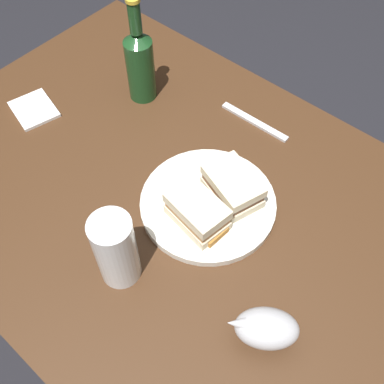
{
  "coord_description": "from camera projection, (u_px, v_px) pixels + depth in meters",
  "views": [
    {
      "loc": [
        -0.38,
        0.39,
        1.48
      ],
      "look_at": [
        -0.03,
        -0.01,
        0.73
      ],
      "focal_mm": 42.7,
      "sensor_mm": 36.0,
      "label": 1
    }
  ],
  "objects": [
    {
      "name": "fork",
      "position": [
        255.0,
        122.0,
        1.07
      ],
      "size": [
        0.18,
        0.02,
        0.01
      ],
      "primitive_type": "cube",
      "rotation": [
        0.0,
        0.0,
        3.16
      ],
      "color": "silver",
      "rests_on": "dining_table"
    },
    {
      "name": "potato_wedge_back",
      "position": [
        207.0,
        224.0,
        0.88
      ],
      "size": [
        0.05,
        0.05,
        0.02
      ],
      "primitive_type": "cube",
      "rotation": [
        0.0,
        0.0,
        0.74
      ],
      "color": "#B77F33",
      "rests_on": "plate"
    },
    {
      "name": "pint_glass",
      "position": [
        116.0,
        252.0,
        0.79
      ],
      "size": [
        0.07,
        0.07,
        0.16
      ],
      "color": "white",
      "rests_on": "dining_table"
    },
    {
      "name": "napkin",
      "position": [
        34.0,
        109.0,
        1.09
      ],
      "size": [
        0.13,
        0.11,
        0.01
      ],
      "primitive_type": "cube",
      "rotation": [
        0.0,
        0.0,
        -0.26
      ],
      "color": "white",
      "rests_on": "dining_table"
    },
    {
      "name": "potato_wedge_left_edge",
      "position": [
        215.0,
        234.0,
        0.87
      ],
      "size": [
        0.03,
        0.05,
        0.02
      ],
      "primitive_type": "cube",
      "rotation": [
        0.0,
        0.0,
        4.63
      ],
      "color": "#AD702D",
      "rests_on": "plate"
    },
    {
      "name": "sandwich_half_right",
      "position": [
        233.0,
        187.0,
        0.91
      ],
      "size": [
        0.14,
        0.11,
        0.06
      ],
      "color": "beige",
      "rests_on": "plate"
    },
    {
      "name": "ground_plane",
      "position": [
        182.0,
        315.0,
        1.53
      ],
      "size": [
        6.0,
        6.0,
        0.0
      ],
      "primitive_type": "plane",
      "color": "black"
    },
    {
      "name": "potato_wedge_front",
      "position": [
        216.0,
        215.0,
        0.89
      ],
      "size": [
        0.05,
        0.06,
        0.02
      ],
      "primitive_type": "cube",
      "rotation": [
        0.0,
        0.0,
        4.21
      ],
      "color": "#B77F33",
      "rests_on": "plate"
    },
    {
      "name": "cider_bottle",
      "position": [
        140.0,
        62.0,
        1.05
      ],
      "size": [
        0.07,
        0.07,
        0.26
      ],
      "color": "#19421E",
      "rests_on": "dining_table"
    },
    {
      "name": "plate",
      "position": [
        208.0,
        203.0,
        0.93
      ],
      "size": [
        0.28,
        0.28,
        0.02
      ],
      "primitive_type": "cylinder",
      "color": "silver",
      "rests_on": "dining_table"
    },
    {
      "name": "dining_table",
      "position": [
        180.0,
        269.0,
        1.24
      ],
      "size": [
        1.23,
        0.83,
        0.7
      ],
      "primitive_type": "cube",
      "color": "#422816",
      "rests_on": "ground"
    },
    {
      "name": "sandwich_half_left",
      "position": [
        197.0,
        212.0,
        0.87
      ],
      "size": [
        0.13,
        0.09,
        0.06
      ],
      "color": "beige",
      "rests_on": "plate"
    },
    {
      "name": "gravy_boat",
      "position": [
        266.0,
        328.0,
        0.75
      ],
      "size": [
        0.13,
        0.12,
        0.07
      ],
      "color": "#B7B7BC",
      "rests_on": "dining_table"
    },
    {
      "name": "potato_wedge_middle",
      "position": [
        231.0,
        205.0,
        0.91
      ],
      "size": [
        0.05,
        0.05,
        0.02
      ],
      "primitive_type": "cube",
      "rotation": [
        0.0,
        0.0,
        4.02
      ],
      "color": "gold",
      "rests_on": "plate"
    }
  ]
}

